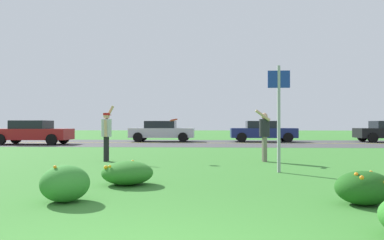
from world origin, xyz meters
TOP-DOWN VIEW (x-y plane):
  - ground_plane at (0.00, 10.79)m, footprint 120.00×120.00m
  - highway_strip at (0.00, 21.57)m, footprint 120.00×9.22m
  - highway_center_stripe at (0.00, 21.57)m, footprint 120.00×0.16m
  - daylily_clump_front_left at (-1.68, 2.92)m, footprint 0.77×0.79m
  - daylily_clump_near_camera at (2.96, 2.94)m, footprint 0.87×0.76m
  - daylily_clump_mid_right at (-1.08, 4.64)m, footprint 1.05×0.98m
  - sign_post_near_path at (2.34, 6.78)m, footprint 0.56×0.10m
  - person_thrower_red_cap_gray_shirt at (-2.86, 9.38)m, footprint 0.38×0.49m
  - person_catcher_dark_shirt at (2.35, 9.58)m, footprint 0.50×0.50m
  - frisbee_red at (-0.64, 9.60)m, footprint 0.26×0.26m
  - car_red_leftmost at (-10.30, 19.50)m, footprint 4.50×2.00m
  - car_silver_center_left at (-2.95, 23.65)m, footprint 4.50×2.00m
  - car_navy_center_right at (4.14, 23.65)m, footprint 4.50×2.00m

SIDE VIEW (x-z plane):
  - ground_plane at x=0.00m, z-range 0.00..0.00m
  - highway_strip at x=0.00m, z-range 0.00..0.01m
  - highway_center_stripe at x=0.00m, z-range 0.01..0.01m
  - daylily_clump_mid_right at x=-1.08m, z-range 0.00..0.48m
  - daylily_clump_near_camera at x=2.96m, z-range 0.00..0.52m
  - daylily_clump_front_left at x=-1.68m, z-range -0.01..0.59m
  - car_red_leftmost at x=-10.30m, z-range 0.01..1.46m
  - car_silver_center_left at x=-2.95m, z-range 0.01..1.46m
  - car_navy_center_right at x=4.14m, z-range 0.01..1.46m
  - person_catcher_dark_shirt at x=2.35m, z-range 0.11..1.82m
  - person_thrower_red_cap_gray_shirt at x=-2.86m, z-range 0.05..1.92m
  - frisbee_red at x=-0.64m, z-range 1.31..1.42m
  - sign_post_near_path at x=2.34m, z-range 0.28..3.01m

